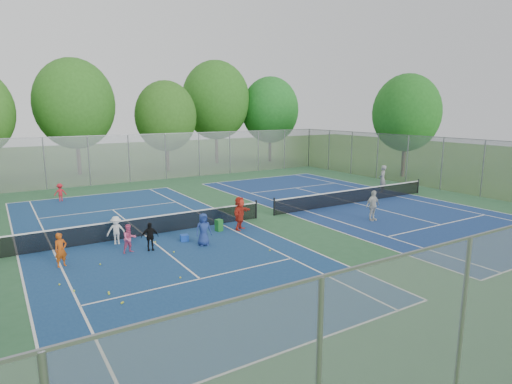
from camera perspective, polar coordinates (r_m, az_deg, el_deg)
ground at (r=24.53m, az=1.24°, el=-3.36°), size 120.00×120.00×0.00m
court_pad at (r=24.53m, az=1.24°, el=-3.35°), size 32.00×32.00×0.01m
court_left at (r=21.64m, az=-14.56°, el=-5.64°), size 10.97×23.77×0.01m
court_right at (r=28.85m, az=12.97°, el=-1.42°), size 10.97×23.77×0.01m
net_left at (r=21.52m, az=-14.62°, el=-4.52°), size 12.87×0.10×0.91m
net_right at (r=28.76m, az=13.00°, el=-0.57°), size 12.87×0.10×0.91m
fence_north at (r=38.39m, az=-11.95°, el=4.66°), size 32.00×0.10×4.00m
fence_east at (r=35.40m, az=23.54°, el=3.46°), size 0.10×32.00×4.00m
tree_nl at (r=43.46m, az=-23.05°, el=10.75°), size 7.20×7.20×10.69m
tree_nc at (r=43.56m, az=-11.93°, el=9.86°), size 6.00×6.00×8.85m
tree_nr at (r=49.11m, az=-5.39°, el=12.08°), size 7.60×7.60×11.42m
tree_ne at (r=50.39m, az=1.90°, el=10.86°), size 6.60×6.60×9.77m
tree_side_e at (r=41.16m, az=19.43°, el=9.91°), size 6.00×6.00×9.20m
ball_crate at (r=20.39m, az=-9.52°, el=-6.06°), size 0.43×0.43×0.31m
ball_hopper at (r=21.73m, az=-4.97°, el=-4.46°), size 0.37×0.37×0.61m
student_a at (r=18.43m, az=-24.59°, el=-7.05°), size 0.59×0.49×1.38m
student_b at (r=19.17m, az=-16.53°, el=-5.98°), size 0.69×0.58×1.26m
student_c at (r=20.54m, az=-18.13°, el=-4.88°), size 0.92×0.62×1.31m
student_d at (r=19.25m, az=-13.98°, el=-5.79°), size 0.79×0.45×1.26m
student_e at (r=19.48m, az=-7.02°, el=-4.99°), size 0.77×0.55×1.49m
student_f at (r=21.78m, az=-2.17°, el=-2.86°), size 1.60×1.36×1.73m
child_far_baseline at (r=31.42m, az=-24.65°, el=-0.06°), size 0.79×0.46×1.21m
instructor at (r=33.00m, az=16.51°, el=1.69°), size 0.88×0.78×2.01m
teen_court_b at (r=24.43m, az=15.31°, el=-1.76°), size 1.01×0.44×1.71m
tennis_ball_0 at (r=18.74m, az=1.85°, el=-7.84°), size 0.07×0.07×0.07m
tennis_ball_1 at (r=18.22m, az=-20.06°, el=-9.09°), size 0.07×0.07×0.07m
tennis_ball_2 at (r=18.87m, az=-10.90°, el=-7.90°), size 0.07×0.07×0.07m
tennis_ball_3 at (r=14.64m, az=-17.32°, el=-13.93°), size 0.07×0.07×0.07m
tennis_ball_4 at (r=15.51m, az=-19.06°, el=-12.59°), size 0.07×0.07×0.07m
tennis_ball_5 at (r=16.11m, az=-10.06°, el=-11.23°), size 0.07×0.07×0.07m
tennis_ball_6 at (r=16.03m, az=-23.09°, el=-12.09°), size 0.07×0.07×0.07m
tennis_ball_7 at (r=16.78m, az=-24.73°, el=-11.19°), size 0.07×0.07×0.07m
tennis_ball_8 at (r=15.38m, az=-19.00°, el=-12.79°), size 0.07×0.07×0.07m
tennis_ball_9 at (r=14.60m, az=-17.48°, el=-14.01°), size 0.07×0.07×0.07m
tennis_ball_10 at (r=20.41m, az=-13.28°, el=-6.55°), size 0.07×0.07×0.07m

